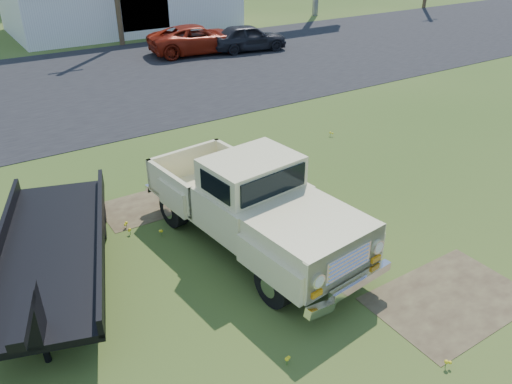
{
  "coord_description": "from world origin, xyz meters",
  "views": [
    {
      "loc": [
        -5.63,
        -7.17,
        6.35
      ],
      "look_at": [
        -0.32,
        1.0,
        1.06
      ],
      "focal_mm": 35.0,
      "sensor_mm": 36.0,
      "label": 1
    }
  ],
  "objects_px": {
    "vintage_pickup_truck": "(252,203)",
    "flatbed_trailer": "(51,244)",
    "dark_sedan": "(248,38)",
    "red_pickup": "(198,39)"
  },
  "relations": [
    {
      "from": "flatbed_trailer",
      "to": "dark_sedan",
      "type": "distance_m",
      "value": 20.44
    },
    {
      "from": "flatbed_trailer",
      "to": "dark_sedan",
      "type": "relative_size",
      "value": 1.42
    },
    {
      "from": "flatbed_trailer",
      "to": "vintage_pickup_truck",
      "type": "bearing_deg",
      "value": 1.65
    },
    {
      "from": "vintage_pickup_truck",
      "to": "red_pickup",
      "type": "height_order",
      "value": "vintage_pickup_truck"
    },
    {
      "from": "vintage_pickup_truck",
      "to": "dark_sedan",
      "type": "distance_m",
      "value": 18.94
    },
    {
      "from": "vintage_pickup_truck",
      "to": "dark_sedan",
      "type": "height_order",
      "value": "vintage_pickup_truck"
    },
    {
      "from": "flatbed_trailer",
      "to": "red_pickup",
      "type": "xyz_separation_m",
      "value": [
        11.4,
        15.94,
        -0.07
      ]
    },
    {
      "from": "vintage_pickup_truck",
      "to": "flatbed_trailer",
      "type": "xyz_separation_m",
      "value": [
        -3.93,
        1.14,
        -0.25
      ]
    },
    {
      "from": "vintage_pickup_truck",
      "to": "dark_sedan",
      "type": "bearing_deg",
      "value": 51.78
    },
    {
      "from": "vintage_pickup_truck",
      "to": "flatbed_trailer",
      "type": "bearing_deg",
      "value": 157.65
    }
  ]
}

